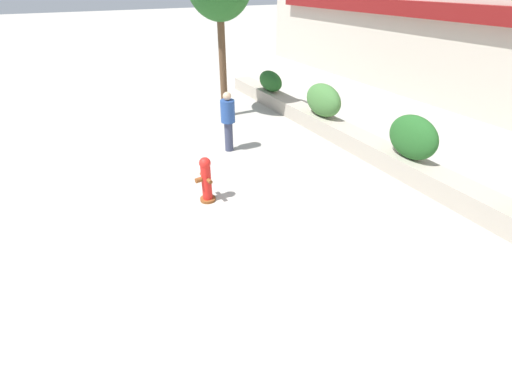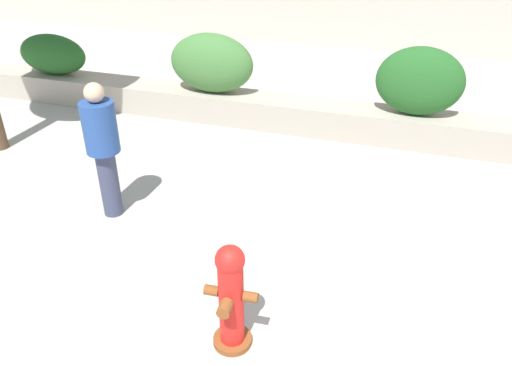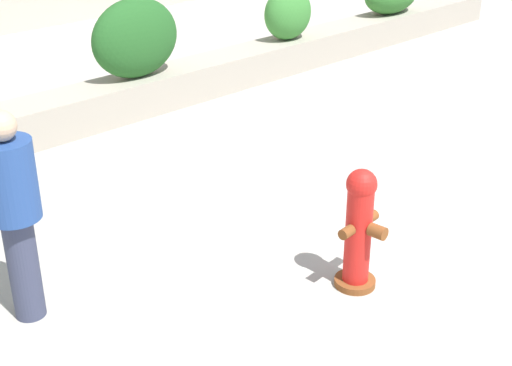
% 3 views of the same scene
% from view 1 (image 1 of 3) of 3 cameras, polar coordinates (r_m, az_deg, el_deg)
% --- Properties ---
extents(ground_plane, '(120.00, 120.00, 0.00)m').
position_cam_1_polar(ground_plane, '(6.91, -13.63, -9.22)').
color(ground_plane, '#B2ADA3').
extents(planter_wall_low, '(18.00, 0.70, 0.50)m').
position_cam_1_polar(planter_wall_low, '(9.70, 22.22, 3.44)').
color(planter_wall_low, '#ADA393').
rests_on(planter_wall_low, ground).
extents(hedge_bush_0, '(1.43, 0.59, 0.77)m').
position_cam_1_polar(hedge_bush_0, '(14.10, 2.42, 16.61)').
color(hedge_bush_0, '#235B23').
rests_on(hedge_bush_0, planter_wall_low).
extents(hedge_bush_1, '(1.51, 0.70, 1.03)m').
position_cam_1_polar(hedge_bush_1, '(11.46, 11.14, 13.39)').
color(hedge_bush_1, '#427538').
rests_on(hedge_bush_1, planter_wall_low).
extents(hedge_bush_2, '(1.34, 0.60, 1.08)m').
position_cam_1_polar(hedge_bush_2, '(9.21, 24.68, 6.94)').
color(hedge_bush_2, '#235B23').
rests_on(hedge_bush_2, planter_wall_low).
extents(fire_hydrant, '(0.48, 0.44, 1.08)m').
position_cam_1_polar(fire_hydrant, '(7.62, -8.33, 0.62)').
color(fire_hydrant, brown).
rests_on(fire_hydrant, ground).
extents(pedestrian, '(0.55, 0.55, 1.73)m').
position_cam_1_polar(pedestrian, '(9.81, -4.69, 10.72)').
color(pedestrian, '#383D56').
rests_on(pedestrian, ground).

